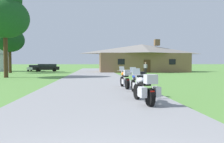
% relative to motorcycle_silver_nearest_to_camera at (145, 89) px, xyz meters
% --- Properties ---
extents(ground_plane, '(500.00, 500.00, 0.00)m').
position_rel_motorcycle_silver_nearest_to_camera_xyz_m(ground_plane, '(-1.87, 14.10, -0.61)').
color(ground_plane, '#56893D').
extents(asphalt_driveway, '(6.40, 80.00, 0.06)m').
position_rel_motorcycle_silver_nearest_to_camera_xyz_m(asphalt_driveway, '(-1.87, 12.10, -0.58)').
color(asphalt_driveway, gray).
rests_on(asphalt_driveway, ground).
extents(motorcycle_silver_nearest_to_camera, '(0.87, 2.08, 1.30)m').
position_rel_motorcycle_silver_nearest_to_camera_xyz_m(motorcycle_silver_nearest_to_camera, '(0.00, 0.00, 0.00)').
color(motorcycle_silver_nearest_to_camera, black).
rests_on(motorcycle_silver_nearest_to_camera, asphalt_driveway).
extents(motorcycle_blue_second_in_row, '(0.66, 2.08, 1.30)m').
position_rel_motorcycle_silver_nearest_to_camera_xyz_m(motorcycle_blue_second_in_row, '(0.20, 2.47, 0.01)').
color(motorcycle_blue_second_in_row, black).
rests_on(motorcycle_blue_second_in_row, asphalt_driveway).
extents(motorcycle_orange_farthest_in_row, '(0.66, 2.08, 1.30)m').
position_rel_motorcycle_silver_nearest_to_camera_xyz_m(motorcycle_orange_farthest_in_row, '(-0.01, 4.93, 0.01)').
color(motorcycle_orange_farthest_in_row, black).
rests_on(motorcycle_orange_farthest_in_row, asphalt_driveway).
extents(stone_lodge, '(16.04, 7.71, 5.83)m').
position_rel_motorcycle_silver_nearest_to_camera_xyz_m(stone_lodge, '(6.75, 29.43, 1.93)').
color(stone_lodge, brown).
rests_on(stone_lodge, ground).
extents(bystander_gray_shirt_near_lodge, '(0.44, 0.40, 1.67)m').
position_rel_motorcycle_silver_nearest_to_camera_xyz_m(bystander_gray_shirt_near_lodge, '(5.40, 21.44, 0.32)').
color(bystander_gray_shirt_near_lodge, black).
rests_on(bystander_gray_shirt_near_lodge, ground).
extents(tree_left_near, '(5.04, 5.04, 10.31)m').
position_rel_motorcycle_silver_nearest_to_camera_xyz_m(tree_left_near, '(-11.37, 15.89, 6.38)').
color(tree_left_near, '#422D19').
rests_on(tree_left_near, ground).
extents(tree_left_far, '(4.46, 4.46, 8.67)m').
position_rel_motorcycle_silver_nearest_to_camera_xyz_m(tree_left_far, '(-15.09, 26.73, 5.11)').
color(tree_left_far, '#422D19').
rests_on(tree_left_far, ground).
extents(parked_black_suv_far_left, '(4.78, 2.36, 1.40)m').
position_rel_motorcycle_silver_nearest_to_camera_xyz_m(parked_black_suv_far_left, '(-10.49, 31.70, 0.17)').
color(parked_black_suv_far_left, black).
rests_on(parked_black_suv_far_left, ground).
extents(parked_white_sedan_far_left, '(2.17, 4.33, 1.20)m').
position_rel_motorcycle_silver_nearest_to_camera_xyz_m(parked_white_sedan_far_left, '(-13.33, 33.87, 0.03)').
color(parked_white_sedan_far_left, silver).
rests_on(parked_white_sedan_far_left, ground).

